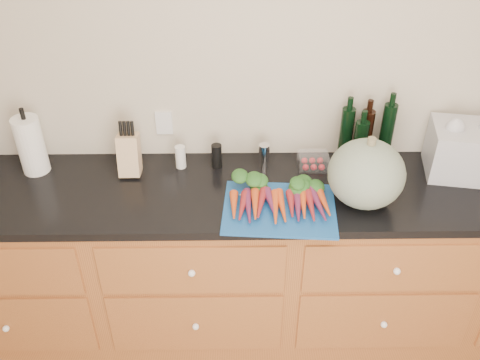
{
  "coord_description": "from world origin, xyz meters",
  "views": [
    {
      "loc": [
        -0.26,
        -0.67,
        2.42
      ],
      "look_at": [
        -0.24,
        1.2,
        1.06
      ],
      "focal_mm": 40.0,
      "sensor_mm": 36.0,
      "label": 1
    }
  ],
  "objects_px": {
    "knife_block": "(129,155)",
    "cutting_board": "(279,209)",
    "tomato_box": "(313,161)",
    "squash": "(366,174)",
    "paper_towel": "(31,145)",
    "carrots": "(279,199)"
  },
  "relations": [
    {
      "from": "knife_block",
      "to": "cutting_board",
      "type": "bearing_deg",
      "value": -23.49
    },
    {
      "from": "tomato_box",
      "to": "squash",
      "type": "bearing_deg",
      "value": -55.9
    },
    {
      "from": "cutting_board",
      "to": "paper_towel",
      "type": "height_order",
      "value": "paper_towel"
    },
    {
      "from": "cutting_board",
      "to": "knife_block",
      "type": "bearing_deg",
      "value": 156.51
    },
    {
      "from": "knife_block",
      "to": "tomato_box",
      "type": "xyz_separation_m",
      "value": [
        0.88,
        0.03,
        -0.06
      ]
    },
    {
      "from": "carrots",
      "to": "knife_block",
      "type": "height_order",
      "value": "knife_block"
    },
    {
      "from": "squash",
      "to": "tomato_box",
      "type": "distance_m",
      "value": 0.35
    },
    {
      "from": "paper_towel",
      "to": "carrots",
      "type": "bearing_deg",
      "value": -13.99
    },
    {
      "from": "squash",
      "to": "tomato_box",
      "type": "bearing_deg",
      "value": 124.1
    },
    {
      "from": "squash",
      "to": "knife_block",
      "type": "height_order",
      "value": "squash"
    },
    {
      "from": "knife_block",
      "to": "tomato_box",
      "type": "distance_m",
      "value": 0.88
    },
    {
      "from": "cutting_board",
      "to": "tomato_box",
      "type": "height_order",
      "value": "tomato_box"
    },
    {
      "from": "paper_towel",
      "to": "knife_block",
      "type": "distance_m",
      "value": 0.46
    },
    {
      "from": "paper_towel",
      "to": "tomato_box",
      "type": "xyz_separation_m",
      "value": [
        1.34,
        0.01,
        -0.11
      ]
    },
    {
      "from": "carrots",
      "to": "tomato_box",
      "type": "distance_m",
      "value": 0.35
    },
    {
      "from": "tomato_box",
      "to": "cutting_board",
      "type": "bearing_deg",
      "value": -119.61
    },
    {
      "from": "cutting_board",
      "to": "tomato_box",
      "type": "relative_size",
      "value": 3.35
    },
    {
      "from": "carrots",
      "to": "squash",
      "type": "xyz_separation_m",
      "value": [
        0.37,
        0.02,
        0.11
      ]
    },
    {
      "from": "tomato_box",
      "to": "carrots",
      "type": "bearing_deg",
      "value": -122.35
    },
    {
      "from": "cutting_board",
      "to": "squash",
      "type": "distance_m",
      "value": 0.4
    },
    {
      "from": "cutting_board",
      "to": "paper_towel",
      "type": "relative_size",
      "value": 1.72
    },
    {
      "from": "carrots",
      "to": "knife_block",
      "type": "distance_m",
      "value": 0.74
    }
  ]
}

